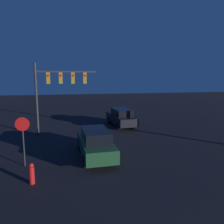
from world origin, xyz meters
TOP-DOWN VIEW (x-y plane):
  - car_near at (-1.72, 10.54)m, footprint 1.74×4.86m
  - car_far at (1.92, 18.08)m, footprint 1.91×4.90m
  - traffic_signal_mast at (-3.86, 16.66)m, footprint 4.90×0.30m
  - stop_sign at (-5.49, 10.04)m, footprint 0.70×0.07m
  - fire_hydrant at (-4.88, 7.92)m, footprint 0.24×0.24m

SIDE VIEW (x-z plane):
  - fire_hydrant at x=-4.88m, z-range -0.01..0.92m
  - car_near at x=-1.72m, z-range 0.03..1.68m
  - car_far at x=1.92m, z-range 0.03..1.68m
  - stop_sign at x=-5.49m, z-range 0.50..3.07m
  - traffic_signal_mast at x=-3.86m, z-range 1.16..6.85m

